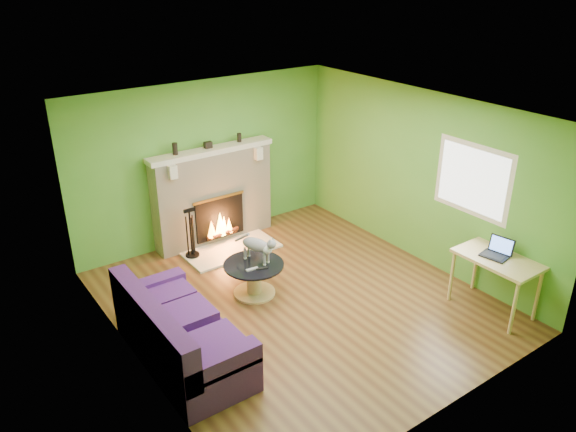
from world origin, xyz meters
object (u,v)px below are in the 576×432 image
sofa (178,335)px  desk (497,264)px  cat (256,248)px  coffee_table (254,277)px

sofa → desk: (3.81, -1.45, 0.34)m
desk → cat: bearing=135.7°
coffee_table → desk: bearing=-42.7°
coffee_table → desk: (2.34, -2.15, 0.41)m
sofa → desk: sofa is taller
cat → desk: bearing=-65.4°
coffee_table → cat: (0.08, 0.05, 0.40)m
coffee_table → cat: size_ratio=1.27×
desk → cat: (-2.26, 2.20, -0.01)m
sofa → desk: 4.09m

